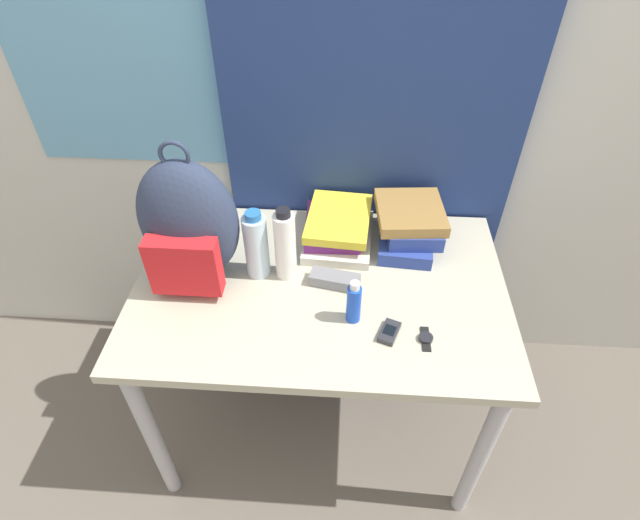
{
  "coord_description": "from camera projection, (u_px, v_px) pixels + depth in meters",
  "views": [
    {
      "loc": [
        0.07,
        -0.7,
        1.81
      ],
      "look_at": [
        0.0,
        0.37,
        0.84
      ],
      "focal_mm": 28.0,
      "sensor_mm": 36.0,
      "label": 1
    }
  ],
  "objects": [
    {
      "name": "ground_plane",
      "position": [
        313.0,
        510.0,
        1.74
      ],
      "size": [
        12.0,
        12.0,
        0.0
      ],
      "primitive_type": "plane",
      "color": "#665B51"
    },
    {
      "name": "wall_back",
      "position": [
        328.0,
        60.0,
        1.51
      ],
      "size": [
        6.0,
        0.06,
        2.5
      ],
      "color": "beige",
      "rests_on": "ground_plane"
    },
    {
      "name": "curtain_blue",
      "position": [
        377.0,
        69.0,
        1.46
      ],
      "size": [
        0.96,
        0.04,
        2.5
      ],
      "color": "navy",
      "rests_on": "ground_plane"
    },
    {
      "name": "desk",
      "position": [
        320.0,
        306.0,
        1.58
      ],
      "size": [
        1.13,
        0.74,
        0.74
      ],
      "color": "#B7B299",
      "rests_on": "ground_plane"
    },
    {
      "name": "backpack",
      "position": [
        188.0,
        225.0,
        1.42
      ],
      "size": [
        0.29,
        0.22,
        0.45
      ],
      "color": "#2D3851",
      "rests_on": "desk"
    },
    {
      "name": "book_stack_left",
      "position": [
        337.0,
        228.0,
        1.64
      ],
      "size": [
        0.23,
        0.3,
        0.1
      ],
      "color": "silver",
      "rests_on": "desk"
    },
    {
      "name": "book_stack_center",
      "position": [
        409.0,
        226.0,
        1.61
      ],
      "size": [
        0.23,
        0.27,
        0.14
      ],
      "color": "navy",
      "rests_on": "desk"
    },
    {
      "name": "water_bottle",
      "position": [
        256.0,
        245.0,
        1.48
      ],
      "size": [
        0.07,
        0.07,
        0.23
      ],
      "color": "silver",
      "rests_on": "desk"
    },
    {
      "name": "sports_bottle",
      "position": [
        285.0,
        245.0,
        1.47
      ],
      "size": [
        0.06,
        0.06,
        0.25
      ],
      "color": "white",
      "rests_on": "desk"
    },
    {
      "name": "sunscreen_bottle",
      "position": [
        354.0,
        303.0,
        1.37
      ],
      "size": [
        0.04,
        0.04,
        0.14
      ],
      "color": "blue",
      "rests_on": "desk"
    },
    {
      "name": "cell_phone",
      "position": [
        389.0,
        332.0,
        1.36
      ],
      "size": [
        0.07,
        0.09,
        0.02
      ],
      "color": "#2D2D33",
      "rests_on": "desk"
    },
    {
      "name": "sunglasses_case",
      "position": [
        335.0,
        280.0,
        1.5
      ],
      "size": [
        0.16,
        0.08,
        0.04
      ],
      "color": "gray",
      "rests_on": "desk"
    },
    {
      "name": "wristwatch",
      "position": [
        426.0,
        338.0,
        1.35
      ],
      "size": [
        0.04,
        0.08,
        0.01
      ],
      "color": "black",
      "rests_on": "desk"
    }
  ]
}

